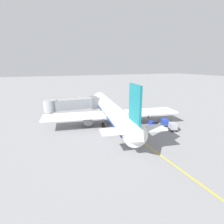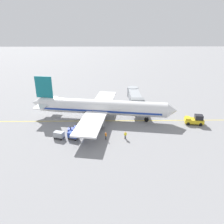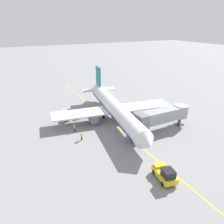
% 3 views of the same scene
% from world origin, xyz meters
% --- Properties ---
extents(ground_plane, '(400.00, 400.00, 0.00)m').
position_xyz_m(ground_plane, '(0.00, 0.00, 0.00)').
color(ground_plane, gray).
extents(gate_lead_in_line, '(0.24, 80.00, 0.01)m').
position_xyz_m(gate_lead_in_line, '(0.00, 0.00, 0.00)').
color(gate_lead_in_line, gold).
rests_on(gate_lead_in_line, ground).
extents(parked_airliner, '(30.44, 37.27, 10.63)m').
position_xyz_m(parked_airliner, '(-1.23, -1.34, 3.19)').
color(parked_airliner, white).
rests_on(parked_airliner, ground).
extents(jet_bridge, '(13.82, 3.50, 4.98)m').
position_xyz_m(jet_bridge, '(-8.46, 7.94, 3.45)').
color(jet_bridge, '#93999E').
rests_on(jet_bridge, ground).
extents(pushback_tractor, '(2.96, 4.72, 2.40)m').
position_xyz_m(pushback_tractor, '(2.20, 21.46, 1.10)').
color(pushback_tractor, gold).
rests_on(pushback_tractor, ground).
extents(baggage_tug_lead, '(1.49, 2.60, 1.62)m').
position_xyz_m(baggage_tug_lead, '(6.14, -7.33, 0.71)').
color(baggage_tug_lead, '#1E339E').
rests_on(baggage_tug_lead, ground).
extents(baggage_cart_front, '(2.00, 2.95, 1.58)m').
position_xyz_m(baggage_cart_front, '(9.27, -7.01, 0.95)').
color(baggage_cart_front, '#4C4C51').
rests_on(baggage_cart_front, ground).
extents(baggage_cart_second_in_train, '(2.00, 2.95, 1.58)m').
position_xyz_m(baggage_cart_second_in_train, '(8.99, -10.05, 0.95)').
color(baggage_cart_second_in_train, '#4C4C51').
rests_on(baggage_cart_second_in_train, ground).
extents(ground_crew_wing_walker, '(0.47, 0.66, 1.69)m').
position_xyz_m(ground_crew_wing_walker, '(4.20, -3.80, 0.95)').
color(ground_crew_wing_walker, '#232328').
rests_on(ground_crew_wing_walker, ground).
extents(ground_crew_loader, '(0.70, 0.37, 1.69)m').
position_xyz_m(ground_crew_loader, '(9.55, -0.11, 0.95)').
color(ground_crew_loader, '#232328').
rests_on(ground_crew_loader, ground).
extents(ground_crew_marshaller, '(0.32, 0.73, 1.69)m').
position_xyz_m(ground_crew_marshaller, '(9.35, 4.04, 0.95)').
color(ground_crew_marshaller, '#232328').
rests_on(ground_crew_marshaller, ground).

